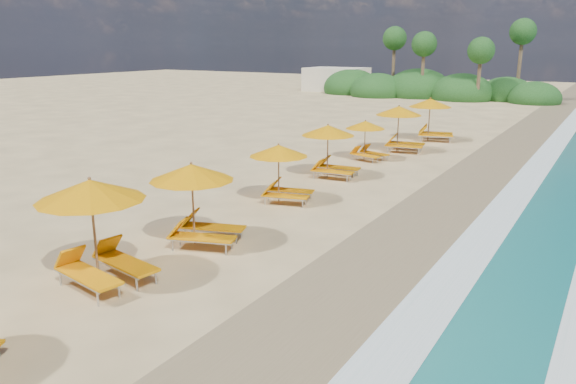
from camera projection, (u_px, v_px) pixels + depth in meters
The scene contains 12 objects.
ground at pixel (288, 228), 17.65m from camera, with size 160.00×160.00×0.00m, color #D8BB7F.
wet_sand at pixel (410, 252), 15.66m from camera, with size 4.00×160.00×0.01m, color #8C7753.
surf_foam at pixel (511, 271), 14.31m from camera, with size 4.00×160.00×0.01m.
station_3 at pixel (98, 225), 13.32m from camera, with size 3.15×3.01×2.64m.
station_4 at pixel (199, 199), 15.94m from camera, with size 3.13×3.06×2.45m.
station_5 at pixel (283, 169), 20.34m from camera, with size 2.73×2.65×2.19m.
station_6 at pixel (332, 148), 24.10m from camera, with size 2.71×2.55×2.35m.
station_7 at pixel (367, 138), 27.74m from camera, with size 2.49×2.41×2.01m.
station_8 at pixel (402, 126), 29.85m from camera, with size 3.03×2.90×2.51m.
station_9 at pixel (433, 117), 33.25m from camera, with size 3.23×3.14×2.57m.
treeline at pixel (427, 88), 60.01m from camera, with size 25.80×8.80×9.74m.
beach_building at pixel (336, 79), 67.97m from camera, with size 7.00×5.00×2.80m, color beige.
Camera 1 is at (8.64, -14.35, 5.69)m, focal length 34.72 mm.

